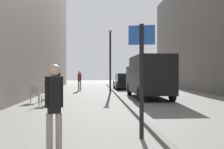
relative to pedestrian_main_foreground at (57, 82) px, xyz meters
The scene contains 12 objects.
ground_plane 2.27m from the pedestrian_main_foreground, 21.89° to the right, with size 80.00×80.00×0.00m, color gray.
kerb_strip 3.68m from the pedestrian_main_foreground, 12.36° to the right, with size 0.16×40.00×0.12m, color #615F5B.
pedestrian_main_foreground is the anchor object (origin of this frame).
pedestrian_mid_block 9.28m from the pedestrian_main_foreground, 81.93° to the right, with size 0.31×0.24×1.64m.
pedestrian_far_crossing 7.54m from the pedestrian_main_foreground, 84.67° to the left, with size 0.32×0.23×1.67m.
delivery_van 5.31m from the pedestrian_main_foreground, 12.90° to the left, with size 1.98×5.52×2.45m.
parked_car 10.89m from the pedestrian_main_foreground, 64.30° to the left, with size 1.91×4.23×1.45m.
street_sign_post 8.65m from the pedestrian_main_foreground, 69.02° to the right, with size 0.59×0.18×2.60m.
lamp_post 6.34m from the pedestrian_main_foreground, 59.11° to the left, with size 0.28×0.28×4.76m.
bicycle_leaning 1.43m from the pedestrian_main_foreground, 126.08° to the left, with size 0.28×1.76×0.98m.
cafe_chair_near_window 2.12m from the pedestrian_main_foreground, 100.06° to the right, with size 0.46×0.46×0.94m.
cafe_chair_by_doorway 1.31m from the pedestrian_main_foreground, 147.33° to the right, with size 0.52×0.52×0.94m.
Camera 1 is at (0.15, -1.04, 1.49)m, focal length 40.99 mm.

